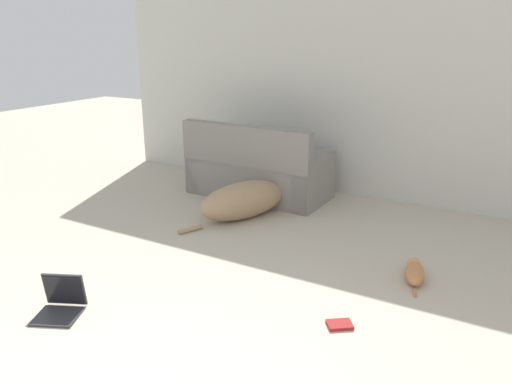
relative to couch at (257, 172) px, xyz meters
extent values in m
cube|color=beige|center=(1.35, 0.66, 1.01)|extent=(7.35, 0.06, 2.61)
cube|color=gray|center=(0.00, 0.04, -0.07)|extent=(1.66, 0.81, 0.44)
cube|color=gray|center=(-0.01, -0.28, 0.38)|extent=(1.64, 0.18, 0.46)
cube|color=gray|center=(0.72, 0.02, 0.00)|extent=(0.22, 0.78, 0.58)
cube|color=gray|center=(-0.72, 0.06, 0.00)|extent=(0.22, 0.78, 0.58)
ellipsoid|color=#A38460|center=(0.23, -0.72, -0.10)|extent=(0.78, 1.12, 0.39)
sphere|color=#493726|center=(0.47, -0.17, -0.17)|extent=(0.33, 0.33, 0.25)
cylinder|color=#A38460|center=(-0.02, -1.32, -0.27)|extent=(0.15, 0.26, 0.05)
ellipsoid|color=#BC7A47|center=(2.14, -1.25, -0.23)|extent=(0.23, 0.39, 0.13)
sphere|color=tan|center=(2.09, -1.05, -0.24)|extent=(0.13, 0.13, 0.10)
cylinder|color=#BC7A47|center=(2.20, -1.47, -0.28)|extent=(0.05, 0.09, 0.02)
cube|color=#2D2D33|center=(0.11, -3.03, -0.28)|extent=(0.38, 0.35, 0.02)
cube|color=#2D2D33|center=(0.04, -2.90, -0.15)|extent=(0.29, 0.17, 0.25)
cube|color=black|center=(0.05, -2.90, -0.15)|extent=(0.27, 0.15, 0.23)
cube|color=maroon|center=(1.86, -2.16, -0.28)|extent=(0.21, 0.20, 0.02)
camera|label=1|loc=(2.81, -4.98, 1.62)|focal=35.00mm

